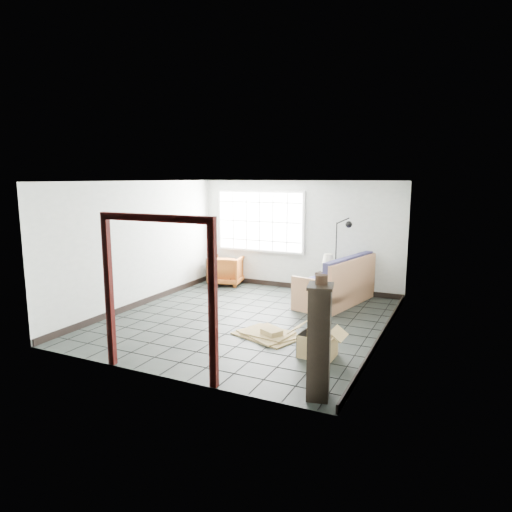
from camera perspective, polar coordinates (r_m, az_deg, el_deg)
The scene contains 15 objects.
ground at distance 8.75m, azimuth -1.01°, elevation -7.96°, with size 5.50×5.50×0.00m, color black.
room_shell at distance 8.41m, azimuth -0.96°, elevation 3.05°, with size 5.02×5.52×2.61m.
window_panel at distance 11.25m, azimuth 0.51°, elevation 4.35°, with size 2.32×0.08×1.52m.
doorway_trim at distance 6.17m, azimuth -12.26°, elevation -2.47°, with size 1.80×0.08×2.20m.
futon_sofa at distance 10.01m, azimuth 10.63°, elevation -3.61°, with size 1.39×2.49×1.04m.
armchair at distance 11.51m, azimuth -3.68°, elevation -1.59°, with size 0.78×0.73×0.80m, color #9B5116.
side_table at distance 10.49m, azimuth 9.24°, elevation -2.53°, with size 0.60×0.60×0.55m.
table_lamp at distance 10.41m, azimuth 9.00°, elevation -0.44°, with size 0.35×0.35×0.42m.
projector at distance 10.52m, azimuth 9.19°, elevation -1.65°, with size 0.35×0.30×0.11m.
floor_lamp at distance 10.32m, azimuth 10.65°, elevation 0.11°, with size 0.54×0.35×1.80m.
console_shelf at distance 11.59m, azimuth -4.24°, elevation -1.93°, with size 0.86×0.46×0.64m.
tall_shelf at distance 5.64m, azimuth 7.90°, elevation -10.48°, with size 0.38×0.44×1.42m.
pot at distance 5.46m, azimuth 8.18°, elevation -2.93°, with size 0.16×0.16×0.11m.
open_box at distance 7.06m, azimuth 7.68°, elevation -10.98°, with size 0.85×0.44×0.48m.
cardboard_pile at distance 7.87m, azimuth 1.56°, elevation -9.71°, with size 1.25×1.06×0.16m.
Camera 1 is at (3.70, -7.46, 2.66)m, focal length 32.00 mm.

